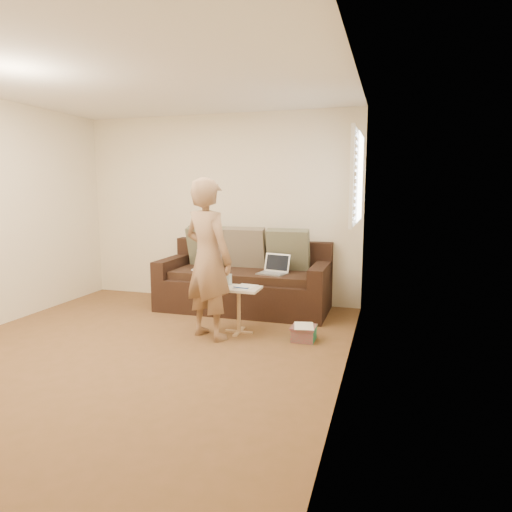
% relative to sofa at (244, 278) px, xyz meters
% --- Properties ---
extents(floor, '(4.50, 4.50, 0.00)m').
position_rel_sofa_xyz_m(floor, '(-0.52, -1.77, -0.42)').
color(floor, brown).
rests_on(floor, ground).
extents(ceiling, '(4.50, 4.50, 0.00)m').
position_rel_sofa_xyz_m(ceiling, '(-0.52, -1.77, 2.18)').
color(ceiling, white).
rests_on(ceiling, wall_back).
extents(wall_back, '(4.00, 0.00, 4.00)m').
position_rel_sofa_xyz_m(wall_back, '(-0.52, 0.48, 0.87)').
color(wall_back, beige).
rests_on(wall_back, ground).
extents(wall_right, '(0.00, 4.50, 4.50)m').
position_rel_sofa_xyz_m(wall_right, '(1.48, -1.77, 0.87)').
color(wall_right, beige).
rests_on(wall_right, ground).
extents(window_blinds, '(0.12, 0.88, 1.08)m').
position_rel_sofa_xyz_m(window_blinds, '(1.43, -0.27, 1.28)').
color(window_blinds, white).
rests_on(window_blinds, wall_right).
extents(sofa, '(2.20, 0.95, 0.85)m').
position_rel_sofa_xyz_m(sofa, '(0.00, 0.00, 0.00)').
color(sofa, black).
rests_on(sofa, ground).
extents(pillow_left, '(0.55, 0.29, 0.57)m').
position_rel_sofa_xyz_m(pillow_left, '(-0.60, 0.24, 0.37)').
color(pillow_left, '#51543E').
rests_on(pillow_left, sofa).
extents(pillow_mid, '(0.55, 0.27, 0.57)m').
position_rel_sofa_xyz_m(pillow_mid, '(-0.05, 0.23, 0.37)').
color(pillow_mid, brown).
rests_on(pillow_mid, sofa).
extents(pillow_right, '(0.55, 0.28, 0.57)m').
position_rel_sofa_xyz_m(pillow_right, '(0.55, 0.19, 0.37)').
color(pillow_right, '#51543E').
rests_on(pillow_right, sofa).
extents(laptop_silver, '(0.40, 0.33, 0.23)m').
position_rel_sofa_xyz_m(laptop_silver, '(0.42, -0.13, 0.10)').
color(laptop_silver, '#B7BABC').
rests_on(laptop_silver, sofa).
extents(laptop_white, '(0.38, 0.30, 0.25)m').
position_rel_sofa_xyz_m(laptop_white, '(-0.50, -0.07, 0.10)').
color(laptop_white, white).
rests_on(laptop_white, sofa).
extents(person, '(0.74, 0.63, 1.70)m').
position_rel_sofa_xyz_m(person, '(-0.00, -1.17, 0.43)').
color(person, '#866649').
rests_on(person, ground).
extents(side_table, '(0.47, 0.33, 0.51)m').
position_rel_sofa_xyz_m(side_table, '(0.25, -0.94, -0.17)').
color(side_table, silver).
rests_on(side_table, ground).
extents(drinking_glass, '(0.07, 0.07, 0.12)m').
position_rel_sofa_xyz_m(drinking_glass, '(0.10, -0.84, 0.15)').
color(drinking_glass, silver).
rests_on(drinking_glass, side_table).
extents(scissors, '(0.18, 0.11, 0.02)m').
position_rel_sofa_xyz_m(scissors, '(0.30, -1.00, 0.10)').
color(scissors, silver).
rests_on(scissors, side_table).
extents(paper_on_table, '(0.25, 0.33, 0.00)m').
position_rel_sofa_xyz_m(paper_on_table, '(0.31, -0.90, 0.09)').
color(paper_on_table, white).
rests_on(paper_on_table, side_table).
extents(striped_box, '(0.26, 0.26, 0.16)m').
position_rel_sofa_xyz_m(striped_box, '(0.99, -1.00, -0.34)').
color(striped_box, red).
rests_on(striped_box, ground).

